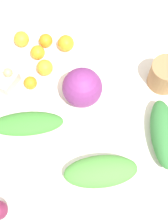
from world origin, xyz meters
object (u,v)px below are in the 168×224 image
Objects in this scene: orange_5 at (30,83)px; orange_1 at (38,52)px; greens_bunch_dandelion at (164,133)px; cabbage_purple at (82,88)px; orange_2 at (22,39)px; greens_bunch_chard at (101,171)px; orange_4 at (46,41)px; paper_bag at (165,75)px; greens_bunch_beet_tops at (27,124)px; orange_0 at (45,68)px; orange_3 at (66,43)px.

orange_1 is at bearing 76.85° from orange_5.
greens_bunch_dandelion reaches higher than orange_5.
cabbage_purple reaches higher than orange_2.
greens_bunch_chard is 4.84× the size of orange_5.
orange_2 is (-0.33, 0.73, -0.00)m from greens_bunch_chard.
orange_4 is at bearing -7.81° from orange_2.
paper_bag is 0.29m from greens_bunch_dandelion.
orange_0 reaches higher than greens_bunch_beet_tops.
orange_2 is (-0.02, 0.48, 0.01)m from greens_bunch_beet_tops.
greens_bunch_dandelion reaches higher than orange_2.
orange_0 is at bearing 141.85° from greens_bunch_dandelion.
orange_0 is 0.22m from orange_2.
greens_bunch_chard is 0.68m from orange_1.
greens_bunch_dandelion is 5.06× the size of orange_5.
orange_3 is (-0.46, 0.25, -0.02)m from paper_bag.
orange_4 is at bearing 131.19° from greens_bunch_dandelion.
orange_1 is at bearing 108.56° from orange_0.
orange_0 is at bearing 111.56° from greens_bunch_chard.
greens_bunch_beet_tops is (-0.30, 0.25, -0.01)m from greens_bunch_chard.
greens_bunch_dandelion is at bearing -35.17° from cabbage_purple.
orange_2 is 0.23m from orange_3.
greens_bunch_beet_tops is at bearing -94.91° from orange_5.
orange_0 is (-0.21, 0.54, -0.00)m from greens_bunch_chard.
cabbage_purple is at bearing 26.43° from greens_bunch_beet_tops.
paper_bag is 2.05× the size of orange_1.
paper_bag is at bearing -26.65° from orange_4.
cabbage_purple is 0.31m from orange_3.
orange_3 is at bearing 151.42° from paper_bag.
greens_bunch_dandelion reaches higher than orange_4.
greens_bunch_chard is (-0.35, -0.43, -0.02)m from paper_bag.
paper_bag is 0.48× the size of greens_bunch_chard.
cabbage_purple is 0.39m from greens_bunch_chard.
greens_bunch_chard reaches higher than orange_2.
paper_bag is at bearing 15.20° from greens_bunch_beet_tops.
orange_5 is at bearing 85.09° from greens_bunch_beet_tops.
orange_1 is at bearing -47.74° from orange_2.
greens_bunch_beet_tops is 0.47m from orange_4.
orange_2 is at bearing 136.70° from greens_bunch_dandelion.
orange_0 is (-0.51, 0.40, -0.01)m from greens_bunch_dandelion.
greens_bunch_dandelion is (-0.06, -0.29, -0.02)m from paper_bag.
cabbage_purple is 2.32× the size of orange_2.
orange_5 is at bearing -103.15° from orange_1.
orange_1 reaches higher than orange_5.
greens_bunch_beet_tops is 0.39m from orange_1.
cabbage_purple reaches higher than orange_1.
cabbage_purple is 2.20× the size of orange_3.
orange_1 is at bearing 137.43° from greens_bunch_dandelion.
greens_bunch_chard is 0.95× the size of greens_bunch_beet_tops.
orange_1 is 1.03× the size of orange_4.
orange_5 is at bearing 121.66° from greens_bunch_chard.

